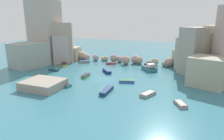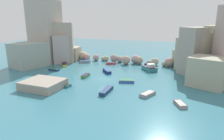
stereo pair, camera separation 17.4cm
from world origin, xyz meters
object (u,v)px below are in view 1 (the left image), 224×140
moored_boat_3 (111,63)px  moored_boat_10 (64,64)px  moored_boat_7 (127,81)px  moored_boat_1 (107,71)px  moored_boat_4 (65,85)px  stone_dock (43,84)px  moored_boat_5 (85,62)px  moored_boat_9 (149,68)px  moored_boat_8 (180,104)px  moored_boat_6 (107,91)px  moored_boat_2 (148,94)px  moored_boat_0 (86,76)px  moored_boat_11 (54,70)px

moored_boat_3 → moored_boat_10: 13.19m
moored_boat_7 → moored_boat_10: size_ratio=0.80×
moored_boat_1 → moored_boat_4: bearing=-54.9°
stone_dock → moored_boat_7: size_ratio=2.10×
moored_boat_5 → moored_boat_9: (19.78, -2.46, 0.32)m
moored_boat_5 → moored_boat_8: (27.94, -21.79, -0.12)m
moored_boat_6 → moored_boat_8: bearing=-96.3°
stone_dock → moored_boat_6: bearing=10.5°
moored_boat_9 → moored_boat_1: bearing=-102.1°
stone_dock → moored_boat_3: bearing=78.9°
moored_boat_2 → moored_boat_8: bearing=-89.4°
moored_boat_7 → moored_boat_1: bearing=124.6°
moored_boat_1 → moored_boat_5: 13.09m
stone_dock → moored_boat_1: bearing=64.8°
moored_boat_3 → moored_boat_5: 8.07m
moored_boat_5 → moored_boat_8: size_ratio=1.21×
moored_boat_4 → moored_boat_6: (8.76, -0.04, 0.11)m
moored_boat_4 → moored_boat_0: bearing=95.3°
moored_boat_2 → moored_boat_11: 26.77m
moored_boat_8 → moored_boat_11: 32.58m
moored_boat_1 → moored_boat_10: (-14.13, 2.87, -0.04)m
moored_boat_6 → moored_boat_2: bearing=-82.4°
moored_boat_7 → moored_boat_0: bearing=162.6°
stone_dock → moored_boat_6: stone_dock is taller
moored_boat_5 → moored_boat_7: size_ratio=1.01×
moored_boat_5 → stone_dock: bearing=67.0°
moored_boat_3 → moored_boat_8: (19.91, -22.58, -0.04)m
moored_boat_1 → moored_boat_6: size_ratio=0.86×
moored_boat_4 → moored_boat_6: bearing=10.5°
moored_boat_5 → moored_boat_3: bearing=154.2°
moored_boat_1 → moored_boat_11: moored_boat_1 is taller
stone_dock → moored_boat_10: size_ratio=1.69×
moored_boat_7 → moored_boat_11: moored_boat_7 is taller
moored_boat_4 → stone_dock: bearing=-134.0°
stone_dock → moored_boat_11: size_ratio=2.57×
moored_boat_8 → moored_boat_2: bearing=-139.3°
moored_boat_6 → moored_boat_11: (-18.25, 9.37, -0.07)m
moored_boat_1 → moored_boat_6: (5.02, -12.55, -0.05)m
moored_boat_1 → moored_boat_8: bearing=13.6°
moored_boat_1 → moored_boat_3: (-2.34, 8.79, -0.09)m
moored_boat_2 → moored_boat_10: 30.00m
moored_boat_6 → moored_boat_9: (4.39, 18.08, 0.36)m
stone_dock → moored_boat_6: 12.19m
moored_boat_3 → moored_boat_6: size_ratio=0.68×
moored_boat_2 → moored_boat_5: size_ratio=1.00×
moored_boat_8 → moored_boat_9: size_ratio=0.63×
stone_dock → moored_boat_4: (3.22, 2.27, -0.56)m
moored_boat_5 → moored_boat_9: 19.93m
stone_dock → moored_boat_11: (-6.28, 11.60, -0.52)m
moored_boat_0 → moored_boat_10: bearing=-130.5°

